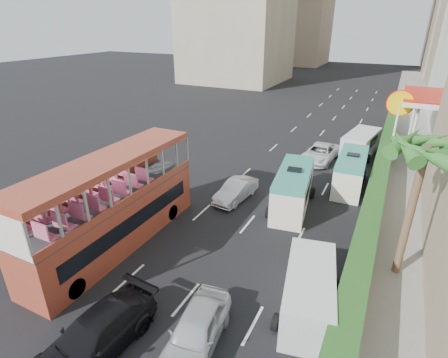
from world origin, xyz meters
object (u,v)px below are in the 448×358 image
Objects in this scene: car_silver_lane_b at (197,344)px; car_black at (98,351)px; panel_van_far at (360,144)px; minibus_near at (293,189)px; panel_van_near at (309,292)px; double_decker_bus at (113,203)px; car_silver_lane_a at (236,199)px; van_asset at (319,161)px; shell_station at (439,127)px; minibus_far at (351,172)px; palm_tree at (410,214)px.

car_black is at bearing -157.13° from car_silver_lane_b.
car_silver_lane_b is at bearing -87.67° from panel_van_far.
minibus_near is 1.22× the size of panel_van_near.
car_silver_lane_a is (3.60, 7.64, -2.53)m from double_decker_bus.
van_asset is at bearing 86.82° from car_black.
car_silver_lane_a is 19.93m from shell_station.
van_asset is at bearing 83.11° from minibus_near.
shell_station is (5.46, 23.21, 1.78)m from panel_van_near.
shell_station is (8.64, 14.74, 1.44)m from minibus_near.
double_decker_bus is 7.45m from car_black.
panel_van_far reaches higher than van_asset.
car_silver_lane_b is 21.29m from van_asset.
minibus_far is 13.31m from panel_van_near.
panel_van_far is (2.71, 12.30, -0.24)m from minibus_near.
car_silver_lane_a is 8.69m from minibus_far.
panel_van_near is at bearing -91.09° from minibus_far.
double_decker_bus is 16.68m from minibus_far.
minibus_far is 1.15× the size of panel_van_near.
panel_van_far is at bearing 52.09° from van_asset.
double_decker_bus is 1.97× the size of minibus_far.
car_black is at bearing -54.63° from double_decker_bus.
car_silver_lane_a is at bearing -178.81° from minibus_near.
car_silver_lane_b is 0.89× the size of panel_van_near.
car_silver_lane_a is 12.01m from car_silver_lane_b.
double_decker_bus is at bearing -130.40° from minibus_far.
car_silver_lane_a is 4.03m from minibus_near.
panel_van_near reaches higher than car_silver_lane_b.
minibus_far is (3.09, -4.39, 1.24)m from van_asset.
minibus_near reaches higher than panel_van_near.
van_asset is 15.40m from palm_tree.
double_decker_bus is 8.82m from car_silver_lane_a.
car_black is at bearing -82.04° from car_silver_lane_a.
minibus_near is 7.99m from palm_tree.
minibus_far is 0.87× the size of palm_tree.
car_silver_lane_b is at bearing -102.49° from minibus_far.
car_silver_lane_b is 28.34m from shell_station.
car_silver_lane_a is at bearing -128.91° from shell_station.
panel_van_near reaches higher than car_black.
car_silver_lane_b reaches higher than car_silver_lane_a.
double_decker_bus is 2.10× the size of car_black.
double_decker_bus is at bearing 129.83° from car_black.
panel_van_far is (-0.47, 20.77, 0.09)m from panel_van_near.
car_silver_lane_b is 17.22m from minibus_far.
shell_station reaches higher than panel_van_far.
panel_van_near is at bearing 44.77° from car_black.
car_silver_lane_b is 4.99m from panel_van_near.
panel_van_far is 6.63m from shell_station.
shell_station reaches higher than car_silver_lane_a.
double_decker_bus is 1.86× the size of minibus_near.
car_silver_lane_a is at bearing 96.39° from car_black.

